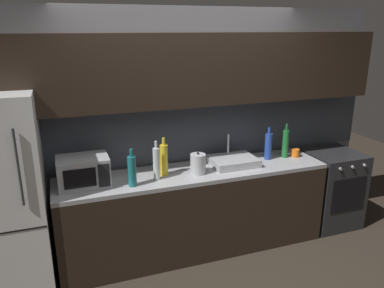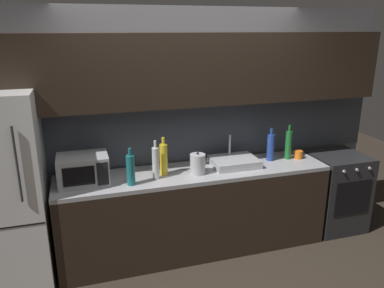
{
  "view_description": "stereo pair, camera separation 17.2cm",
  "coord_description": "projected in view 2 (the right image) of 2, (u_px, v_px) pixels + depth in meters",
  "views": [
    {
      "loc": [
        -1.24,
        -2.45,
        2.3
      ],
      "look_at": [
        -0.04,
        0.9,
        1.19
      ],
      "focal_mm": 35.25,
      "sensor_mm": 36.0,
      "label": 1
    },
    {
      "loc": [
        -1.08,
        -2.51,
        2.3
      ],
      "look_at": [
        -0.04,
        0.9,
        1.19
      ],
      "focal_mm": 35.25,
      "sensor_mm": 36.0,
      "label": 2
    }
  ],
  "objects": [
    {
      "name": "microwave",
      "position": [
        83.0,
        169.0,
        3.5
      ],
      "size": [
        0.46,
        0.35,
        0.27
      ],
      "color": "#A8AAAF",
      "rests_on": "counter_run"
    },
    {
      "name": "wine_bottle_blue",
      "position": [
        271.0,
        147.0,
        4.09
      ],
      "size": [
        0.08,
        0.08,
        0.36
      ],
      "color": "#234299",
      "rests_on": "counter_run"
    },
    {
      "name": "kettle",
      "position": [
        198.0,
        164.0,
        3.73
      ],
      "size": [
        0.19,
        0.15,
        0.23
      ],
      "color": "#B7BABF",
      "rests_on": "counter_run"
    },
    {
      "name": "wine_bottle_clear",
      "position": [
        156.0,
        163.0,
        3.59
      ],
      "size": [
        0.07,
        0.07,
        0.38
      ],
      "color": "silver",
      "rests_on": "counter_run"
    },
    {
      "name": "sink_basin",
      "position": [
        234.0,
        162.0,
        3.97
      ],
      "size": [
        0.48,
        0.38,
        0.3
      ],
      "color": "#ADAFB5",
      "rests_on": "counter_run"
    },
    {
      "name": "back_wall",
      "position": [
        187.0,
        103.0,
        3.91
      ],
      "size": [
        4.52,
        0.44,
        2.5
      ],
      "color": "slate",
      "rests_on": "ground"
    },
    {
      "name": "counter_run",
      "position": [
        195.0,
        211.0,
        3.96
      ],
      "size": [
        2.78,
        0.6,
        0.9
      ],
      "color": "black",
      "rests_on": "ground"
    },
    {
      "name": "mug_orange",
      "position": [
        299.0,
        155.0,
        4.18
      ],
      "size": [
        0.09,
        0.09,
        0.09
      ],
      "primitive_type": "cylinder",
      "color": "orange",
      "rests_on": "counter_run"
    },
    {
      "name": "oven_range",
      "position": [
        335.0,
        191.0,
        4.44
      ],
      "size": [
        0.6,
        0.62,
        0.9
      ],
      "color": "#232326",
      "rests_on": "ground"
    },
    {
      "name": "wine_bottle_teal",
      "position": [
        131.0,
        170.0,
        3.45
      ],
      "size": [
        0.08,
        0.08,
        0.36
      ],
      "color": "#19666B",
      "rests_on": "counter_run"
    },
    {
      "name": "wine_bottle_yellow",
      "position": [
        164.0,
        159.0,
        3.69
      ],
      "size": [
        0.08,
        0.08,
        0.38
      ],
      "color": "gold",
      "rests_on": "counter_run"
    },
    {
      "name": "wine_bottle_green",
      "position": [
        288.0,
        145.0,
        4.14
      ],
      "size": [
        0.07,
        0.07,
        0.38
      ],
      "color": "#1E6B2D",
      "rests_on": "counter_run"
    },
    {
      "name": "refrigerator",
      "position": [
        5.0,
        192.0,
        3.33
      ],
      "size": [
        0.68,
        0.69,
        1.8
      ],
      "color": "white",
      "rests_on": "ground"
    }
  ]
}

